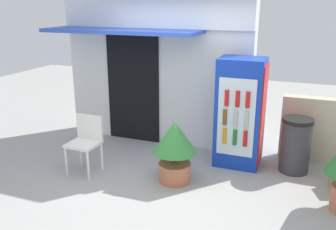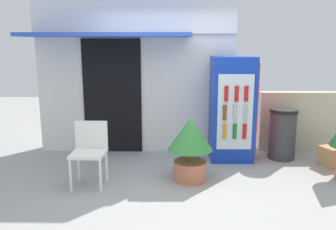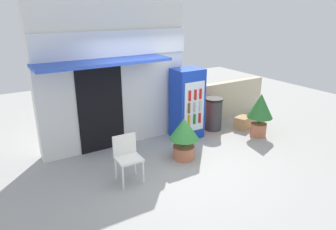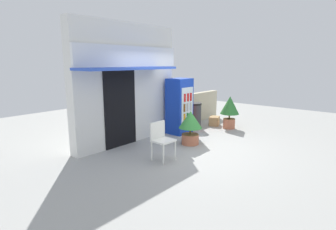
{
  "view_description": "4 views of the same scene",
  "coord_description": "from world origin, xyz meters",
  "px_view_note": "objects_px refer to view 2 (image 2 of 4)",
  "views": [
    {
      "loc": [
        1.94,
        -4.33,
        2.52
      ],
      "look_at": [
        0.1,
        0.45,
        0.92
      ],
      "focal_mm": 39.18,
      "sensor_mm": 36.0,
      "label": 1
    },
    {
      "loc": [
        0.01,
        -4.38,
        1.91
      ],
      "look_at": [
        -0.03,
        0.47,
        0.9
      ],
      "focal_mm": 36.56,
      "sensor_mm": 36.0,
      "label": 2
    },
    {
      "loc": [
        -3.15,
        -4.65,
        3.08
      ],
      "look_at": [
        0.11,
        0.59,
        0.91
      ],
      "focal_mm": 33.0,
      "sensor_mm": 36.0,
      "label": 3
    },
    {
      "loc": [
        -5.45,
        -3.78,
        2.21
      ],
      "look_at": [
        -0.27,
        0.55,
        0.85
      ],
      "focal_mm": 28.44,
      "sensor_mm": 36.0,
      "label": 4
    }
  ],
  "objects_px": {
    "drink_cooler": "(232,109)",
    "cardboard_box": "(335,156)",
    "potted_plant_near_shop": "(190,143)",
    "trash_bin": "(282,134)",
    "plastic_chair": "(90,148)"
  },
  "relations": [
    {
      "from": "drink_cooler",
      "to": "cardboard_box",
      "type": "height_order",
      "value": "drink_cooler"
    },
    {
      "from": "potted_plant_near_shop",
      "to": "cardboard_box",
      "type": "xyz_separation_m",
      "value": [
        2.35,
        0.62,
        -0.39
      ]
    },
    {
      "from": "cardboard_box",
      "to": "drink_cooler",
      "type": "bearing_deg",
      "value": 168.88
    },
    {
      "from": "plastic_chair",
      "to": "trash_bin",
      "type": "bearing_deg",
      "value": 20.59
    },
    {
      "from": "potted_plant_near_shop",
      "to": "trash_bin",
      "type": "xyz_separation_m",
      "value": [
        1.6,
        0.96,
        -0.12
      ]
    },
    {
      "from": "drink_cooler",
      "to": "trash_bin",
      "type": "xyz_separation_m",
      "value": [
        0.86,
        0.03,
        -0.43
      ]
    },
    {
      "from": "drink_cooler",
      "to": "plastic_chair",
      "type": "relative_size",
      "value": 1.96
    },
    {
      "from": "drink_cooler",
      "to": "plastic_chair",
      "type": "bearing_deg",
      "value": -152.71
    },
    {
      "from": "plastic_chair",
      "to": "potted_plant_near_shop",
      "type": "bearing_deg",
      "value": 6.54
    },
    {
      "from": "drink_cooler",
      "to": "cardboard_box",
      "type": "xyz_separation_m",
      "value": [
        1.61,
        -0.32,
        -0.7
      ]
    },
    {
      "from": "cardboard_box",
      "to": "trash_bin",
      "type": "bearing_deg",
      "value": 155.39
    },
    {
      "from": "plastic_chair",
      "to": "cardboard_box",
      "type": "distance_m",
      "value": 3.83
    },
    {
      "from": "drink_cooler",
      "to": "cardboard_box",
      "type": "relative_size",
      "value": 4.03
    },
    {
      "from": "potted_plant_near_shop",
      "to": "trash_bin",
      "type": "relative_size",
      "value": 1.07
    },
    {
      "from": "plastic_chair",
      "to": "potted_plant_near_shop",
      "type": "distance_m",
      "value": 1.39
    }
  ]
}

